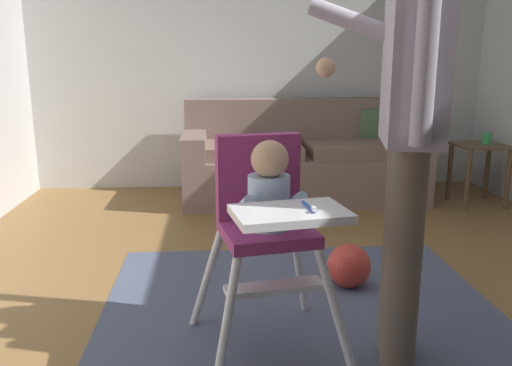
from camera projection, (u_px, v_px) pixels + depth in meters
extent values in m
cube|color=olive|center=(311.00, 337.00, 2.45)|extent=(5.85, 7.25, 0.10)
cube|color=silver|center=(261.00, 43.00, 4.90)|extent=(5.05, 0.06, 2.71)
cube|color=#505972|center=(317.00, 358.00, 2.18)|extent=(1.96, 2.58, 0.01)
cube|color=#826961|center=(302.00, 177.00, 4.63)|extent=(2.06, 0.84, 0.40)
cube|color=#826961|center=(297.00, 124.00, 4.85)|extent=(2.06, 0.22, 0.46)
cube|color=#826961|center=(194.00, 144.00, 4.49)|extent=(0.20, 0.84, 0.20)
cube|color=#826961|center=(408.00, 142.00, 4.62)|extent=(0.20, 0.84, 0.20)
cube|color=#836959|center=(252.00, 150.00, 4.48)|extent=(0.81, 0.60, 0.11)
cube|color=#836959|center=(354.00, 149.00, 4.55)|extent=(0.81, 0.60, 0.11)
cube|color=#4C6B47|center=(379.00, 128.00, 4.78)|extent=(0.35, 0.16, 0.34)
cylinder|color=white|center=(226.00, 325.00, 1.96)|extent=(0.15, 0.19, 0.51)
cylinder|color=white|center=(336.00, 311.00, 2.07)|extent=(0.19, 0.15, 0.51)
cylinder|color=white|center=(207.00, 279.00, 2.37)|extent=(0.19, 0.15, 0.51)
cylinder|color=white|center=(299.00, 269.00, 2.48)|extent=(0.15, 0.19, 0.51)
cube|color=#9A3271|center=(267.00, 233.00, 2.16)|extent=(0.42, 0.42, 0.05)
cube|color=#9A3271|center=(258.00, 176.00, 2.25)|extent=(0.37, 0.13, 0.36)
cube|color=white|center=(290.00, 214.00, 1.85)|extent=(0.44, 0.33, 0.03)
cube|color=white|center=(274.00, 287.00, 2.10)|extent=(0.41, 0.17, 0.02)
cylinder|color=#ADC6E8|center=(269.00, 202.00, 2.11)|extent=(0.20, 0.20, 0.22)
sphere|color=tan|center=(270.00, 159.00, 2.06)|extent=(0.15, 0.15, 0.15)
cylinder|color=#ADC6E8|center=(246.00, 204.00, 2.04)|extent=(0.07, 0.15, 0.10)
cylinder|color=#ADC6E8|center=(297.00, 200.00, 2.09)|extent=(0.07, 0.15, 0.10)
cylinder|color=blue|center=(309.00, 207.00, 1.86)|extent=(0.03, 0.13, 0.01)
cube|color=white|center=(314.00, 209.00, 1.80)|extent=(0.02, 0.03, 0.02)
cylinder|color=#6A5B4C|center=(400.00, 250.00, 2.15)|extent=(0.14, 0.14, 0.90)
cylinder|color=#6A5B4C|center=(403.00, 261.00, 2.04)|extent=(0.14, 0.14, 0.90)
cube|color=#A196A7|center=(414.00, 65.00, 1.93)|extent=(0.28, 0.43, 0.58)
cylinder|color=#A196A7|center=(367.00, 26.00, 2.09)|extent=(0.48, 0.17, 0.23)
sphere|color=tan|center=(326.00, 67.00, 2.15)|extent=(0.08, 0.08, 0.08)
cylinder|color=#A196A7|center=(425.00, 66.00, 1.69)|extent=(0.07, 0.07, 0.52)
sphere|color=#D13D33|center=(349.00, 266.00, 2.85)|extent=(0.24, 0.24, 0.24)
cube|color=brown|center=(481.00, 145.00, 4.38)|extent=(0.40, 0.40, 0.02)
cylinder|color=brown|center=(468.00, 181.00, 4.26)|extent=(0.04, 0.04, 0.50)
cylinder|color=brown|center=(508.00, 180.00, 4.29)|extent=(0.04, 0.04, 0.50)
cylinder|color=brown|center=(450.00, 172.00, 4.59)|extent=(0.04, 0.04, 0.50)
cylinder|color=brown|center=(487.00, 171.00, 4.62)|extent=(0.04, 0.04, 0.50)
cylinder|color=green|center=(487.00, 138.00, 4.37)|extent=(0.07, 0.07, 0.10)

